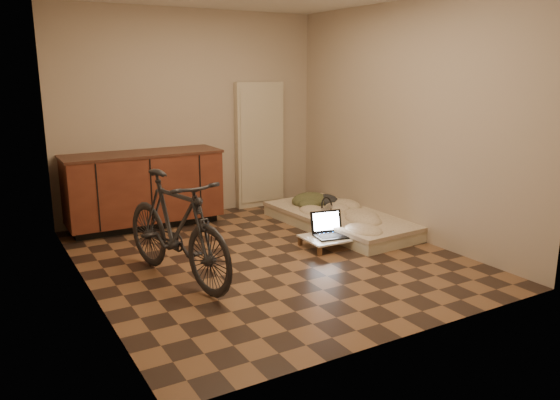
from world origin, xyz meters
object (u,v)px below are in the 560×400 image
bicycle (176,223)px  futon (341,220)px  lap_desk (335,237)px  laptop (330,231)px

bicycle → futon: size_ratio=0.81×
lap_desk → futon: bearing=50.0°
futon → laptop: bearing=-139.0°
bicycle → laptop: (1.76, 0.12, -0.37)m
futon → laptop: laptop is taller
futon → lap_desk: size_ratio=2.92×
futon → laptop: (-0.54, -0.54, 0.08)m
bicycle → futon: (2.31, 0.65, -0.45)m
lap_desk → laptop: bearing=149.7°
bicycle → laptop: size_ratio=4.08×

